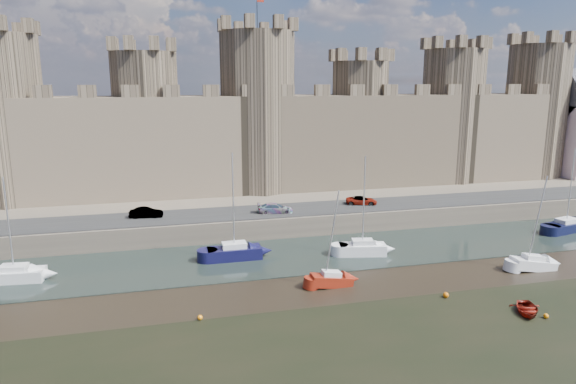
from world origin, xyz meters
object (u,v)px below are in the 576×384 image
Objects in this scene: car_1 at (146,213)px; sailboat_1 at (234,252)px; sailboat_2 at (362,248)px; car_2 at (275,208)px; sailboat_0 at (14,274)px; car_3 at (362,201)px; sailboat_4 at (331,279)px; sailboat_5 at (533,263)px; sailboat_3 at (566,226)px.

sailboat_1 is (9.09, -10.22, -2.27)m from car_1.
sailboat_2 reaches higher than car_1.
sailboat_1 is (-6.40, -8.62, -2.26)m from car_2.
sailboat_1 reaches higher than sailboat_0.
sailboat_2 reaches higher than car_3.
car_3 is 41.17m from sailboat_0.
sailboat_1 reaches higher than car_1.
sailboat_0 reaches higher than car_2.
sailboat_1 is 1.26× the size of sailboat_4.
sailboat_0 is at bearing 173.37° from sailboat_5.
sailboat_2 is at bearing 155.17° from sailboat_5.
car_3 is 0.38× the size of sailboat_2.
sailboat_1 is at bearing 167.33° from sailboat_3.
sailboat_3 is (62.96, 0.99, 0.02)m from sailboat_0.
sailboat_0 is at bearing 139.47° from car_1.
sailboat_0 is at bearing 123.63° from car_3.
sailboat_2 reaches higher than sailboat_4.
sailboat_1 is at bearing 136.55° from car_3.
car_3 is 0.39× the size of sailboat_3.
car_3 is 0.36× the size of sailboat_1.
sailboat_0 is 1.04× the size of sailboat_5.
sailboat_3 is (41.93, -0.06, -0.07)m from sailboat_1.
car_1 reaches higher than car_2.
car_1 is 0.43× the size of sailboat_4.
sailboat_1 reaches higher than sailboat_2.
sailboat_2 is 1.13× the size of sailboat_5.
sailboat_0 is at bearing -169.86° from sailboat_2.
sailboat_2 is (13.70, -2.06, -0.02)m from sailboat_1.
sailboat_4 is at bearing -10.40° from sailboat_0.
car_1 is 0.37× the size of sailboat_3.
car_2 is 0.45× the size of sailboat_5.
sailboat_3 reaches higher than car_3.
sailboat_3 is (28.23, 2.00, -0.04)m from sailboat_2.
sailboat_1 reaches higher than car_3.
sailboat_0 is 1.10× the size of sailboat_4.
car_1 is 0.95× the size of car_3.
sailboat_3 is at bearing -94.57° from car_2.
sailboat_4 reaches higher than car_1.
car_3 is 22.44m from sailboat_4.
sailboat_5 reaches higher than car_3.
car_1 is 0.90× the size of car_2.
car_1 is 0.36× the size of sailboat_2.
sailboat_3 is 1.09× the size of sailboat_5.
sailboat_3 reaches higher than car_2.
car_2 is at bearing 136.15° from sailboat_2.
sailboat_0 is 29.85m from sailboat_4.
sailboat_3 is at bearing 13.90° from sailboat_4.
car_2 is at bearing 53.67° from sailboat_1.
sailboat_2 is (-4.82, -12.22, -2.22)m from car_3.
sailboat_0 is 0.88× the size of sailboat_1.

